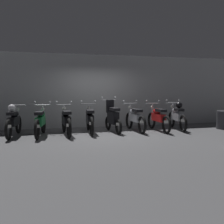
{
  "coord_description": "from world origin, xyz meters",
  "views": [
    {
      "loc": [
        -2.07,
        -8.87,
        1.57
      ],
      "look_at": [
        0.37,
        0.32,
        0.75
      ],
      "focal_mm": 42.39,
      "sensor_mm": 36.0,
      "label": 1
    }
  ],
  "objects_px": {
    "motorbike_slot_0": "(14,121)",
    "motorbike_slot_4": "(113,118)",
    "motorbike_slot_5": "(135,118)",
    "motorbike_slot_7": "(177,116)",
    "trash_bin": "(224,120)",
    "motorbike_slot_1": "(40,122)",
    "motorbike_slot_2": "(66,121)",
    "motorbike_slot_6": "(158,118)",
    "motorbike_slot_3": "(90,119)"
  },
  "relations": [
    {
      "from": "motorbike_slot_6",
      "to": "motorbike_slot_7",
      "type": "relative_size",
      "value": 1.01
    },
    {
      "from": "motorbike_slot_1",
      "to": "motorbike_slot_7",
      "type": "distance_m",
      "value": 5.14
    },
    {
      "from": "motorbike_slot_3",
      "to": "motorbike_slot_4",
      "type": "bearing_deg",
      "value": -0.81
    },
    {
      "from": "motorbike_slot_2",
      "to": "motorbike_slot_3",
      "type": "relative_size",
      "value": 1.0
    },
    {
      "from": "motorbike_slot_0",
      "to": "motorbike_slot_3",
      "type": "bearing_deg",
      "value": 1.46
    },
    {
      "from": "motorbike_slot_5",
      "to": "motorbike_slot_6",
      "type": "distance_m",
      "value": 0.88
    },
    {
      "from": "motorbike_slot_7",
      "to": "trash_bin",
      "type": "xyz_separation_m",
      "value": [
        1.89,
        -0.29,
        -0.17
      ]
    },
    {
      "from": "motorbike_slot_1",
      "to": "motorbike_slot_2",
      "type": "distance_m",
      "value": 0.85
    },
    {
      "from": "motorbike_slot_0",
      "to": "motorbike_slot_4",
      "type": "distance_m",
      "value": 3.42
    },
    {
      "from": "motorbike_slot_0",
      "to": "trash_bin",
      "type": "relative_size",
      "value": 2.73
    },
    {
      "from": "motorbike_slot_5",
      "to": "motorbike_slot_6",
      "type": "xyz_separation_m",
      "value": [
        0.86,
        -0.2,
        0.0
      ]
    },
    {
      "from": "motorbike_slot_1",
      "to": "motorbike_slot_6",
      "type": "bearing_deg",
      "value": 0.03
    },
    {
      "from": "motorbike_slot_0",
      "to": "motorbike_slot_6",
      "type": "relative_size",
      "value": 1.0
    },
    {
      "from": "motorbike_slot_2",
      "to": "motorbike_slot_3",
      "type": "height_order",
      "value": "same"
    },
    {
      "from": "motorbike_slot_1",
      "to": "motorbike_slot_2",
      "type": "xyz_separation_m",
      "value": [
        0.85,
        0.0,
        0.0
      ]
    },
    {
      "from": "motorbike_slot_0",
      "to": "trash_bin",
      "type": "xyz_separation_m",
      "value": [
        7.89,
        -0.32,
        -0.17
      ]
    },
    {
      "from": "motorbike_slot_2",
      "to": "motorbike_slot_7",
      "type": "relative_size",
      "value": 1.01
    },
    {
      "from": "motorbike_slot_2",
      "to": "motorbike_slot_4",
      "type": "xyz_separation_m",
      "value": [
        1.71,
        0.22,
        0.04
      ]
    },
    {
      "from": "motorbike_slot_1",
      "to": "motorbike_slot_6",
      "type": "height_order",
      "value": "same"
    },
    {
      "from": "motorbike_slot_0",
      "to": "motorbike_slot_3",
      "type": "height_order",
      "value": "motorbike_slot_3"
    },
    {
      "from": "motorbike_slot_7",
      "to": "motorbike_slot_4",
      "type": "bearing_deg",
      "value": 178.2
    },
    {
      "from": "motorbike_slot_2",
      "to": "motorbike_slot_5",
      "type": "bearing_deg",
      "value": 4.4
    },
    {
      "from": "motorbike_slot_6",
      "to": "trash_bin",
      "type": "xyz_separation_m",
      "value": [
        2.75,
        -0.15,
        -0.14
      ]
    },
    {
      "from": "motorbike_slot_4",
      "to": "motorbike_slot_5",
      "type": "relative_size",
      "value": 0.86
    },
    {
      "from": "motorbike_slot_1",
      "to": "trash_bin",
      "type": "relative_size",
      "value": 2.73
    },
    {
      "from": "trash_bin",
      "to": "motorbike_slot_0",
      "type": "bearing_deg",
      "value": 177.7
    },
    {
      "from": "motorbike_slot_0",
      "to": "motorbike_slot_2",
      "type": "xyz_separation_m",
      "value": [
        1.71,
        -0.17,
        -0.03
      ]
    },
    {
      "from": "motorbike_slot_3",
      "to": "motorbike_slot_7",
      "type": "distance_m",
      "value": 3.43
    },
    {
      "from": "motorbike_slot_2",
      "to": "motorbike_slot_1",
      "type": "bearing_deg",
      "value": -179.9
    },
    {
      "from": "motorbike_slot_7",
      "to": "motorbike_slot_5",
      "type": "bearing_deg",
      "value": 178.15
    },
    {
      "from": "motorbike_slot_6",
      "to": "motorbike_slot_7",
      "type": "distance_m",
      "value": 0.87
    },
    {
      "from": "motorbike_slot_0",
      "to": "motorbike_slot_4",
      "type": "bearing_deg",
      "value": 0.89
    },
    {
      "from": "motorbike_slot_4",
      "to": "trash_bin",
      "type": "height_order",
      "value": "motorbike_slot_4"
    },
    {
      "from": "motorbike_slot_7",
      "to": "trash_bin",
      "type": "bearing_deg",
      "value": -8.67
    },
    {
      "from": "motorbike_slot_6",
      "to": "motorbike_slot_3",
      "type": "bearing_deg",
      "value": 174.79
    },
    {
      "from": "motorbike_slot_2",
      "to": "motorbike_slot_7",
      "type": "bearing_deg",
      "value": 1.9
    },
    {
      "from": "motorbike_slot_4",
      "to": "motorbike_slot_5",
      "type": "xyz_separation_m",
      "value": [
        0.86,
        -0.03,
        -0.04
      ]
    },
    {
      "from": "motorbike_slot_3",
      "to": "motorbike_slot_4",
      "type": "xyz_separation_m",
      "value": [
        0.85,
        -0.01,
        0.04
      ]
    },
    {
      "from": "motorbike_slot_0",
      "to": "motorbike_slot_7",
      "type": "distance_m",
      "value": 6.0
    },
    {
      "from": "motorbike_slot_0",
      "to": "motorbike_slot_4",
      "type": "height_order",
      "value": "motorbike_slot_4"
    },
    {
      "from": "motorbike_slot_5",
      "to": "motorbike_slot_7",
      "type": "distance_m",
      "value": 1.72
    },
    {
      "from": "motorbike_slot_0",
      "to": "trash_bin",
      "type": "bearing_deg",
      "value": -2.3
    },
    {
      "from": "motorbike_slot_2",
      "to": "trash_bin",
      "type": "height_order",
      "value": "motorbike_slot_2"
    },
    {
      "from": "motorbike_slot_4",
      "to": "trash_bin",
      "type": "bearing_deg",
      "value": -4.73
    },
    {
      "from": "motorbike_slot_3",
      "to": "motorbike_slot_7",
      "type": "height_order",
      "value": "same"
    },
    {
      "from": "motorbike_slot_0",
      "to": "trash_bin",
      "type": "height_order",
      "value": "motorbike_slot_0"
    },
    {
      "from": "motorbike_slot_0",
      "to": "motorbike_slot_2",
      "type": "height_order",
      "value": "motorbike_slot_2"
    },
    {
      "from": "trash_bin",
      "to": "motorbike_slot_5",
      "type": "bearing_deg",
      "value": 174.55
    },
    {
      "from": "motorbike_slot_1",
      "to": "motorbike_slot_4",
      "type": "xyz_separation_m",
      "value": [
        2.56,
        0.22,
        0.04
      ]
    },
    {
      "from": "motorbike_slot_1",
      "to": "trash_bin",
      "type": "distance_m",
      "value": 7.03
    }
  ]
}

